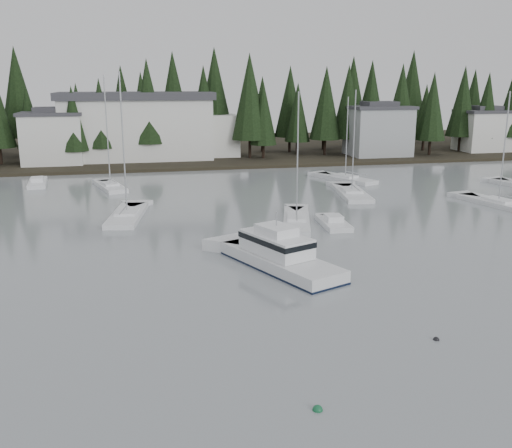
{
  "coord_description": "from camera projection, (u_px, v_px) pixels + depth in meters",
  "views": [
    {
      "loc": [
        -6.12,
        -15.11,
        13.12
      ],
      "look_at": [
        2.92,
        26.2,
        2.5
      ],
      "focal_mm": 40.0,
      "sensor_mm": 36.0,
      "label": 1
    }
  ],
  "objects": [
    {
      "name": "sailboat_3",
      "position": [
        498.0,
        205.0,
        61.87
      ],
      "size": [
        4.73,
        10.27,
        12.66
      ],
      "rotation": [
        0.0,
        0.0,
        1.78
      ],
      "color": "silver",
      "rests_on": "ground"
    },
    {
      "name": "sailboat_0",
      "position": [
        352.0,
        195.0,
        67.55
      ],
      "size": [
        4.61,
        10.73,
        12.73
      ],
      "rotation": [
        0.0,
        0.0,
        1.41
      ],
      "color": "silver",
      "rests_on": "ground"
    },
    {
      "name": "far_shore_land",
      "position": [
        164.0,
        151.0,
        110.69
      ],
      "size": [
        240.0,
        54.0,
        1.0
      ],
      "primitive_type": "cube",
      "color": "black",
      "rests_on": "ground"
    },
    {
      "name": "sailboat_8",
      "position": [
        345.0,
        180.0,
        77.55
      ],
      "size": [
        6.4,
        9.91,
        11.67
      ],
      "rotation": [
        0.0,
        0.0,
        2.0
      ],
      "color": "silver",
      "rests_on": "ground"
    },
    {
      "name": "sailboat_4",
      "position": [
        111.0,
        188.0,
        71.67
      ],
      "size": [
        4.5,
        8.62,
        14.42
      ],
      "rotation": [
        0.0,
        0.0,
        1.83
      ],
      "color": "silver",
      "rests_on": "ground"
    },
    {
      "name": "house_east_a",
      "position": [
        378.0,
        130.0,
        98.95
      ],
      "size": [
        10.6,
        8.48,
        9.25
      ],
      "color": "#999EA0",
      "rests_on": "ground"
    },
    {
      "name": "runabout_3",
      "position": [
        38.0,
        184.0,
        74.01
      ],
      "size": [
        2.83,
        7.11,
        1.42
      ],
      "rotation": [
        0.0,
        0.0,
        1.66
      ],
      "color": "silver",
      "rests_on": "ground"
    },
    {
      "name": "sailboat_9",
      "position": [
        296.0,
        222.0,
        54.28
      ],
      "size": [
        5.19,
        10.66,
        12.78
      ],
      "rotation": [
        0.0,
        0.0,
        1.29
      ],
      "color": "silver",
      "rests_on": "ground"
    },
    {
      "name": "sailboat_2",
      "position": [
        127.0,
        217.0,
        56.35
      ],
      "size": [
        4.46,
        10.26,
        14.55
      ],
      "rotation": [
        0.0,
        0.0,
        1.4
      ],
      "color": "silver",
      "rests_on": "ground"
    },
    {
      "name": "harbor_inn",
      "position": [
        150.0,
        127.0,
        94.78
      ],
      "size": [
        29.5,
        11.5,
        10.9
      ],
      "color": "silver",
      "rests_on": "ground"
    },
    {
      "name": "house_west",
      "position": [
        53.0,
        137.0,
        88.77
      ],
      "size": [
        9.54,
        7.42,
        8.75
      ],
      "color": "silver",
      "rests_on": "ground"
    },
    {
      "name": "mooring_buoy_dark",
      "position": [
        436.0,
        340.0,
        29.74
      ],
      "size": [
        0.33,
        0.33,
        0.33
      ],
      "primitive_type": "sphere",
      "color": "black",
      "rests_on": "ground"
    },
    {
      "name": "cabin_cruiser_center",
      "position": [
        279.0,
        258.0,
        41.22
      ],
      "size": [
        7.37,
        11.37,
        4.69
      ],
      "rotation": [
        0.0,
        0.0,
        1.97
      ],
      "color": "silver",
      "rests_on": "ground"
    },
    {
      "name": "mooring_buoy_green",
      "position": [
        318.0,
        410.0,
        23.39
      ],
      "size": [
        0.44,
        0.44,
        0.44
      ],
      "primitive_type": "sphere",
      "color": "#145933",
      "rests_on": "ground"
    },
    {
      "name": "house_east_b",
      "position": [
        484.0,
        130.0,
        105.53
      ],
      "size": [
        9.54,
        7.42,
        8.25
      ],
      "color": "silver",
      "rests_on": "ground"
    },
    {
      "name": "conifer_treeline",
      "position": [
        167.0,
        158.0,
        100.26
      ],
      "size": [
        200.0,
        22.0,
        20.0
      ],
      "primitive_type": null,
      "color": "black",
      "rests_on": "ground"
    },
    {
      "name": "runabout_1",
      "position": [
        333.0,
        224.0,
        53.18
      ],
      "size": [
        2.58,
        5.68,
        1.42
      ],
      "rotation": [
        0.0,
        0.0,
        1.5
      ],
      "color": "silver",
      "rests_on": "ground"
    }
  ]
}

